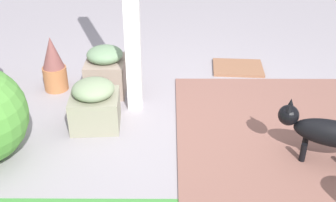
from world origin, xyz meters
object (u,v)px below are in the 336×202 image
object	(u,v)px
stone_planter_near	(95,104)
doormat	(238,68)
terracotta_pot_spiky	(54,65)
dog	(326,131)
stone_planter_nearest	(107,71)

from	to	relation	value
stone_planter_near	doormat	size ratio (longest dim) A/B	0.79
stone_planter_near	terracotta_pot_spiky	world-z (taller)	terracotta_pot_spiky
doormat	terracotta_pot_spiky	bearing A→B (deg)	14.52
terracotta_pot_spiky	dog	xyz separation A→B (m)	(-2.35, 1.20, 0.01)
stone_planter_nearest	doormat	bearing A→B (deg)	-158.93
stone_planter_nearest	terracotta_pot_spiky	xyz separation A→B (m)	(0.53, -0.04, 0.04)
stone_planter_near	dog	bearing A→B (deg)	164.28
stone_planter_nearest	doormat	size ratio (longest dim) A/B	0.87
stone_planter_near	terracotta_pot_spiky	xyz separation A→B (m)	(0.52, -0.69, 0.06)
terracotta_pot_spiky	doormat	world-z (taller)	terracotta_pot_spiky
stone_planter_near	dog	xyz separation A→B (m)	(-1.82, 0.51, 0.06)
dog	doormat	distance (m)	1.77
stone_planter_nearest	stone_planter_near	size ratio (longest dim) A/B	1.10
stone_planter_nearest	doormat	xyz separation A→B (m)	(-1.42, -0.55, -0.22)
stone_planter_nearest	terracotta_pot_spiky	size ratio (longest dim) A/B	0.85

